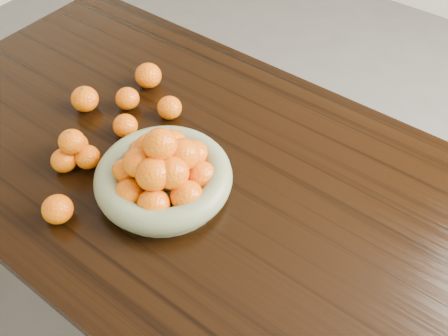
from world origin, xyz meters
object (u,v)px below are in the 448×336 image
Objects in this scene: fruit_bowl at (164,173)px; loose_orange_0 at (85,99)px; orange_pyramid at (75,151)px; dining_table at (218,199)px.

fruit_bowl reaches higher than loose_orange_0.
fruit_bowl is at bearing 16.80° from orange_pyramid.
fruit_bowl is 0.26m from orange_pyramid.
dining_table is 15.53× the size of orange_pyramid.
loose_orange_0 is at bearing 166.99° from fruit_bowl.
dining_table is at bearing 28.45° from orange_pyramid.
fruit_bowl is (-0.09, -0.11, 0.14)m from dining_table.
loose_orange_0 is (-0.48, -0.02, 0.13)m from dining_table.
fruit_bowl is at bearing -129.44° from dining_table.
orange_pyramid is 1.59× the size of loose_orange_0.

